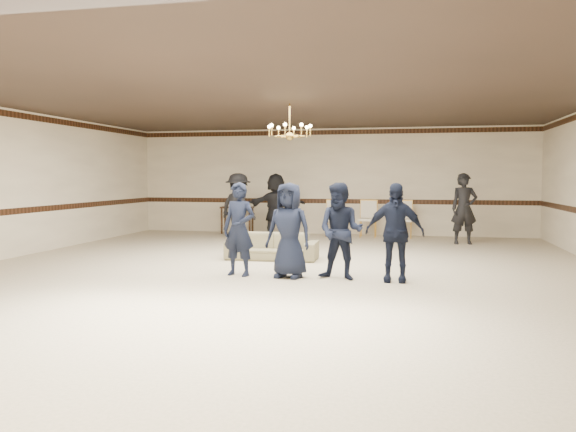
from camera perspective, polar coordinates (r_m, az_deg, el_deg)
name	(u,v)px	position (r m, az deg, el deg)	size (l,w,h in m)	color
room	(278,185)	(10.47, -0.97, 3.14)	(12.01, 14.01, 3.21)	beige
chair_rail	(330,201)	(17.36, 4.25, 1.49)	(12.00, 0.02, 0.14)	#391E11
crown_molding	(331,132)	(17.39, 4.29, 8.35)	(12.00, 0.02, 0.14)	#391E11
chandelier	(290,120)	(11.50, 0.16, 9.58)	(0.94, 0.94, 0.89)	#B88E3B
boy_a	(239,229)	(10.07, -4.93, -1.32)	(0.60, 0.39, 1.65)	black
boy_b	(289,230)	(9.85, 0.09, -1.43)	(0.81, 0.52, 1.65)	black
boy_c	(341,231)	(9.70, 5.30, -1.53)	(0.80, 0.62, 1.65)	black
boy_d	(395,232)	(9.64, 10.62, -1.62)	(0.97, 0.40, 1.65)	black
settee	(272,246)	(12.06, -1.60, -3.04)	(1.92, 0.75, 0.56)	#75724E
adult_left	(238,207)	(15.74, -5.01, 0.93)	(1.19, 0.68, 1.84)	black
adult_mid	(276,206)	(16.17, -1.23, 1.03)	(1.70, 0.54, 1.84)	black
adult_right	(464,209)	(15.40, 17.21, 0.70)	(0.67, 0.44, 1.84)	black
banquet_chair_left	(334,219)	(16.67, 4.59, -0.25)	(0.51, 0.51, 1.05)	beige
banquet_chair_mid	(368,219)	(16.57, 8.02, -0.30)	(0.51, 0.51, 1.05)	beige
banquet_chair_right	(403,220)	(16.53, 11.48, -0.36)	(0.51, 0.51, 1.05)	beige
console_table	(237,220)	(17.51, -5.11, -0.40)	(0.99, 0.42, 0.84)	#331F11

